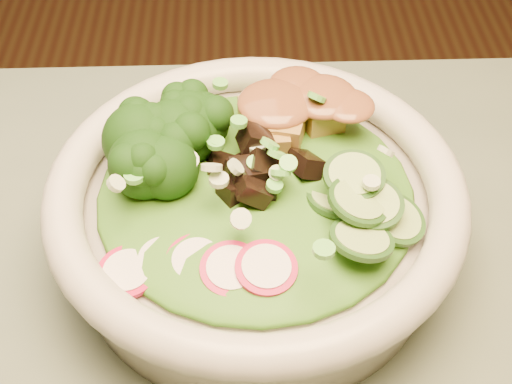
{
  "coord_description": "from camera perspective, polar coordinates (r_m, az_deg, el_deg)",
  "views": [
    {
      "loc": [
        0.19,
        -0.21,
        1.19
      ],
      "look_at": [
        0.21,
        0.15,
        0.82
      ],
      "focal_mm": 50.0,
      "sensor_mm": 36.0,
      "label": 1
    }
  ],
  "objects": [
    {
      "name": "lettuce_bed",
      "position": [
        0.52,
        0.0,
        0.08
      ],
      "size": [
        0.23,
        0.23,
        0.03
      ],
      "primitive_type": "ellipsoid",
      "color": "#256815",
      "rests_on": "salad_bowl"
    },
    {
      "name": "cucumber_slices",
      "position": [
        0.49,
        7.87,
        -1.4
      ],
      "size": [
        0.08,
        0.08,
        0.04
      ],
      "primitive_type": null,
      "rotation": [
        0.0,
        0.0,
        -0.03
      ],
      "color": "#9DC46D",
      "rests_on": "salad_bowl"
    },
    {
      "name": "salad_bowl",
      "position": [
        0.54,
        0.0,
        -1.6
      ],
      "size": [
        0.31,
        0.31,
        0.08
      ],
      "rotation": [
        0.0,
        0.0,
        -0.03
      ],
      "color": "beige",
      "rests_on": "dining_table"
    },
    {
      "name": "mushroom_heap",
      "position": [
        0.52,
        0.63,
        2.39
      ],
      "size": [
        0.08,
        0.08,
        0.05
      ],
      "primitive_type": null,
      "rotation": [
        0.0,
        0.0,
        -0.03
      ],
      "color": "black",
      "rests_on": "salad_bowl"
    },
    {
      "name": "radish_slices",
      "position": [
        0.47,
        -3.42,
        -5.68
      ],
      "size": [
        0.13,
        0.05,
        0.02
      ],
      "primitive_type": null,
      "rotation": [
        0.0,
        0.0,
        -0.03
      ],
      "color": "#AD0D36",
      "rests_on": "salad_bowl"
    },
    {
      "name": "broccoli_florets",
      "position": [
        0.53,
        -7.21,
        3.6
      ],
      "size": [
        0.09,
        0.08,
        0.05
      ],
      "primitive_type": null,
      "rotation": [
        0.0,
        0.0,
        -0.03
      ],
      "color": "black",
      "rests_on": "salad_bowl"
    },
    {
      "name": "peanut_sauce",
      "position": [
        0.55,
        3.28,
        7.12
      ],
      "size": [
        0.08,
        0.06,
        0.02
      ],
      "primitive_type": "ellipsoid",
      "color": "brown",
      "rests_on": "tofu_cubes"
    },
    {
      "name": "scallion_garnish",
      "position": [
        0.5,
        0.0,
        2.33
      ],
      "size": [
        0.22,
        0.22,
        0.03
      ],
      "primitive_type": null,
      "color": "#5DBD42",
      "rests_on": "salad_bowl"
    },
    {
      "name": "tofu_cubes",
      "position": [
        0.56,
        3.21,
        5.94
      ],
      "size": [
        0.11,
        0.07,
        0.04
      ],
      "primitive_type": null,
      "rotation": [
        0.0,
        0.0,
        -0.03
      ],
      "color": "olive",
      "rests_on": "salad_bowl"
    }
  ]
}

